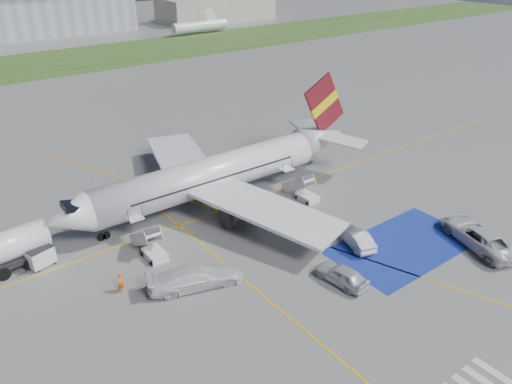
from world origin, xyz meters
The scene contains 20 objects.
ground centered at (0.00, 0.00, 0.00)m, with size 400.00×400.00×0.00m, color #60605E.
grass_strip centered at (0.00, 95.00, 0.01)m, with size 400.00×30.00×0.01m, color #2D4C1E.
taxiway_line_main centered at (0.00, 12.00, 0.01)m, with size 120.00×0.20×0.01m, color gold.
taxiway_line_cross centered at (-5.00, -10.00, 0.01)m, with size 0.20×60.00×0.01m, color gold.
taxiway_line_diag centered at (0.00, 12.00, 0.01)m, with size 0.20×60.00×0.01m, color gold.
staging_box centered at (10.00, -4.00, 0.01)m, with size 14.00×8.00×0.01m, color navy.
terminal_centre centered at (20.00, 135.00, 6.00)m, with size 48.00×18.00×12.00m, color gray.
terminal_east centered at (75.00, 128.00, 4.00)m, with size 40.00×16.00×8.00m, color #9F9689.
airliner centered at (1.51, 14.00, 3.39)m, with size 36.81×32.95×11.92m.
airstairs_fwd centered at (-9.50, 8.70, 0.62)m, with size 1.90×5.20×3.60m.
airstairs_aft centered at (9.00, 8.70, 0.62)m, with size 1.90×5.20×3.60m.
gpu_cart centered at (-18.00, 13.17, 0.82)m, with size 2.45×1.90×1.81m.
belt_loader centered at (17.06, 20.12, 0.38)m, with size 5.24×2.39×1.53m.
car_silver_a centered at (1.28, -4.47, 0.81)m, with size 1.92×4.76×1.62m, color #B5B7BC.
car_silver_b centered at (6.52, -1.18, 0.80)m, with size 1.68×4.83×1.59m, color #BBBDC3.
van_white_a centered at (15.78, -8.01, 1.22)m, with size 3.01×6.53×2.45m, color silver.
van_white_b centered at (-8.69, 2.50, 1.17)m, with size 2.42×5.95×2.33m, color silver.
crew_fwd centered at (-13.89, 5.53, 0.87)m, with size 0.64×0.42×1.74m, color #F55B0C.
crew_nose centered at (-9.83, 10.01, 0.78)m, with size 0.76×0.59×1.57m, color orange.
crew_aft centered at (5.61, 6.83, 0.86)m, with size 1.00×0.42×1.71m, color orange.
Camera 1 is at (-24.81, -27.18, 25.80)m, focal length 35.00 mm.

